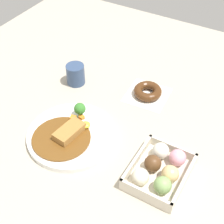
# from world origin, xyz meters

# --- Properties ---
(ground_plane) EXTENTS (1.60, 1.60, 0.00)m
(ground_plane) POSITION_xyz_m (0.00, 0.00, 0.00)
(ground_plane) COLOR #B2A893
(curry_plate) EXTENTS (0.28, 0.28, 0.07)m
(curry_plate) POSITION_xyz_m (0.08, -0.11, 0.01)
(curry_plate) COLOR white
(curry_plate) RESTS_ON ground_plane
(donut_box) EXTENTS (0.19, 0.15, 0.06)m
(donut_box) POSITION_xyz_m (0.08, 0.20, 0.03)
(donut_box) COLOR beige
(donut_box) RESTS_ON ground_plane
(chocolate_ring_donut) EXTENTS (0.16, 0.16, 0.03)m
(chocolate_ring_donut) POSITION_xyz_m (-0.23, 0.01, 0.02)
(chocolate_ring_donut) COLOR white
(chocolate_ring_donut) RESTS_ON ground_plane
(coffee_mug) EXTENTS (0.07, 0.07, 0.08)m
(coffee_mug) POSITION_xyz_m (-0.16, -0.25, 0.04)
(coffee_mug) COLOR #33476B
(coffee_mug) RESTS_ON ground_plane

